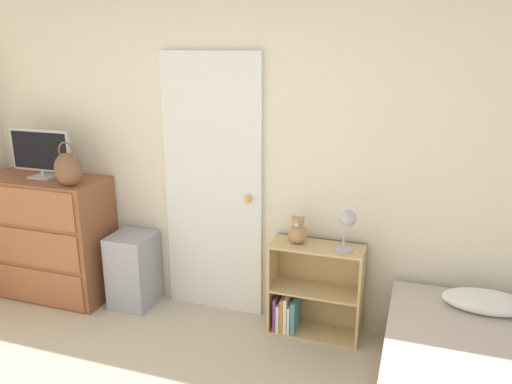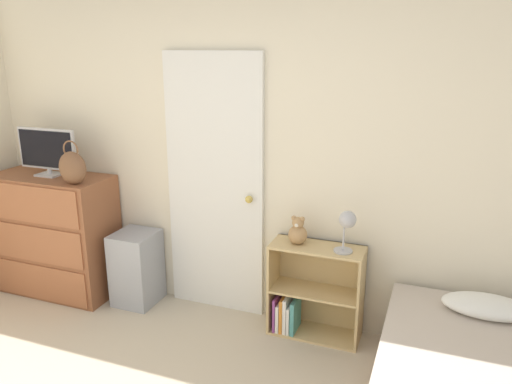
{
  "view_description": "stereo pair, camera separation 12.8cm",
  "coord_description": "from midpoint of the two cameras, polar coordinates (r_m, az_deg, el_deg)",
  "views": [
    {
      "loc": [
        1.18,
        -1.33,
        2.04
      ],
      "look_at": [
        0.13,
        1.79,
        1.07
      ],
      "focal_mm": 35.0,
      "sensor_mm": 36.0,
      "label": 1
    },
    {
      "loc": [
        1.3,
        -1.28,
        2.04
      ],
      "look_at": [
        0.13,
        1.79,
        1.07
      ],
      "focal_mm": 35.0,
      "sensor_mm": 36.0,
      "label": 2
    }
  ],
  "objects": [
    {
      "name": "wall_back",
      "position": [
        3.67,
        -1.47,
        4.4
      ],
      "size": [
        10.0,
        0.06,
        2.55
      ],
      "color": "beige",
      "rests_on": "ground_plane"
    },
    {
      "name": "door_closed",
      "position": [
        3.8,
        -5.9,
        0.51
      ],
      "size": [
        0.78,
        0.09,
        2.01
      ],
      "color": "white",
      "rests_on": "ground_plane"
    },
    {
      "name": "dresser",
      "position": [
        4.52,
        -23.3,
        -4.78
      ],
      "size": [
        1.01,
        0.47,
        1.02
      ],
      "color": "brown",
      "rests_on": "ground_plane"
    },
    {
      "name": "tv",
      "position": [
        4.34,
        -24.18,
        4.11
      ],
      "size": [
        0.55,
        0.16,
        0.39
      ],
      "color": "#B7B7BC",
      "rests_on": "dresser"
    },
    {
      "name": "handbag",
      "position": [
        4.01,
        -21.55,
        2.44
      ],
      "size": [
        0.23,
        0.14,
        0.34
      ],
      "color": "brown",
      "rests_on": "dresser"
    },
    {
      "name": "storage_bin",
      "position": [
        4.2,
        -14.67,
        -8.6
      ],
      "size": [
        0.32,
        0.35,
        0.6
      ],
      "color": "#999EA8",
      "rests_on": "ground_plane"
    },
    {
      "name": "bookshelf",
      "position": [
        3.72,
        5.04,
        -11.66
      ],
      "size": [
        0.66,
        0.27,
        0.69
      ],
      "color": "tan",
      "rests_on": "ground_plane"
    },
    {
      "name": "teddy_bear",
      "position": [
        3.53,
        3.74,
        -4.52
      ],
      "size": [
        0.13,
        0.13,
        0.21
      ],
      "color": "tan",
      "rests_on": "bookshelf"
    },
    {
      "name": "desk_lamp",
      "position": [
        3.38,
        9.33,
        -3.42
      ],
      "size": [
        0.15,
        0.14,
        0.3
      ],
      "color": "#B2B2B7",
      "rests_on": "bookshelf"
    }
  ]
}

